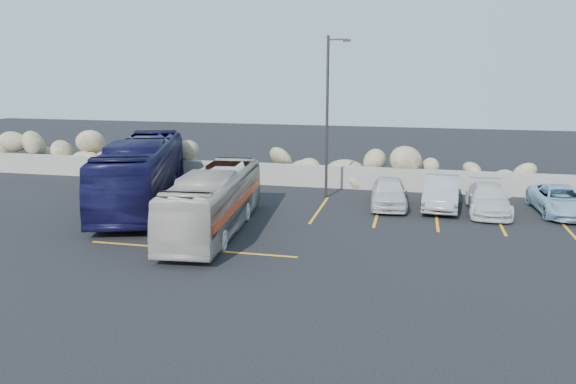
% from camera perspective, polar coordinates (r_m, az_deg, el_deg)
% --- Properties ---
extents(ground, '(90.00, 90.00, 0.00)m').
position_cam_1_polar(ground, '(20.40, -7.44, -6.16)').
color(ground, black).
rests_on(ground, ground).
extents(seawall, '(60.00, 0.40, 1.20)m').
position_cam_1_polar(seawall, '(31.41, 0.10, 1.74)').
color(seawall, gray).
rests_on(seawall, ground).
extents(riprap_pile, '(54.00, 2.80, 2.60)m').
position_cam_1_polar(riprap_pile, '(32.44, 0.57, 3.35)').
color(riprap_pile, '#90805E').
rests_on(riprap_pile, ground).
extents(parking_lines, '(18.16, 9.36, 0.01)m').
position_cam_1_polar(parking_lines, '(24.63, 7.35, -2.85)').
color(parking_lines, orange).
rests_on(parking_lines, ground).
extents(lamppost, '(1.14, 0.18, 8.00)m').
position_cam_1_polar(lamppost, '(28.00, 4.11, 8.01)').
color(lamppost, '#322F2D').
rests_on(lamppost, ground).
extents(vintage_bus, '(2.87, 9.11, 2.50)m').
position_cam_1_polar(vintage_bus, '(22.75, -7.52, -0.92)').
color(vintage_bus, beige).
rests_on(vintage_bus, ground).
extents(tour_coach, '(5.90, 11.67, 3.17)m').
position_cam_1_polar(tour_coach, '(27.67, -14.63, 1.92)').
color(tour_coach, '#121138').
rests_on(tour_coach, ground).
extents(car_a, '(1.94, 4.24, 1.41)m').
position_cam_1_polar(car_a, '(27.04, 10.19, -0.03)').
color(car_a, silver).
rests_on(car_a, ground).
extents(car_b, '(1.83, 4.57, 1.48)m').
position_cam_1_polar(car_b, '(27.36, 15.28, -0.05)').
color(car_b, '#A6A6AB').
rests_on(car_b, ground).
extents(car_c, '(1.83, 4.41, 1.28)m').
position_cam_1_polar(car_c, '(27.13, 19.68, -0.67)').
color(car_c, silver).
rests_on(car_c, ground).
extents(car_d, '(2.38, 4.64, 1.25)m').
position_cam_1_polar(car_d, '(28.15, 25.95, -0.78)').
color(car_d, '#99BED9').
rests_on(car_d, ground).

